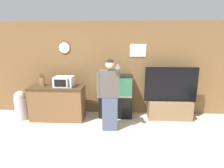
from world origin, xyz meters
The scene contains 8 objects.
wall_back_paneled centered at (0.00, 2.59, 1.30)m, with size 10.00×0.08×2.60m.
counter_island centered at (-1.59, 2.01, 0.45)m, with size 1.43×0.61×0.91m.
microwave centered at (-1.39, 2.03, 1.04)m, with size 0.48×0.38×0.26m.
knife_block centered at (-2.00, 2.06, 1.03)m, with size 0.12×0.09×0.32m.
aquarium_on_stand centered at (-0.05, 2.27, 0.59)m, with size 0.91×0.45×1.18m.
tv_on_stand centered at (1.41, 2.17, 0.41)m, with size 1.37×0.40×1.41m.
person_standing centered at (-0.16, 1.47, 0.87)m, with size 0.53×0.40×1.68m.
trash_bin centered at (-2.57, 1.94, 0.41)m, with size 0.32×0.32×0.79m.
Camera 1 is at (0.08, -2.36, 1.99)m, focal length 28.00 mm.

